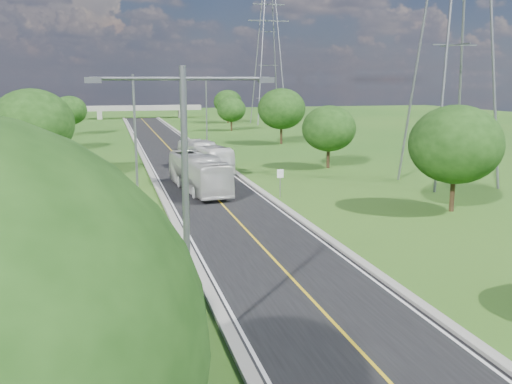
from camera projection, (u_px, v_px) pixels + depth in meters
ground at (183, 163)px, 66.67m from camera, size 260.00×260.00×0.00m
road at (176, 156)px, 72.36m from camera, size 8.00×150.00×0.06m
curb_left at (142, 156)px, 71.29m from camera, size 0.50×150.00×0.22m
curb_right at (209, 154)px, 73.40m from camera, size 0.50×150.00×0.22m
speed_limit_sign at (280, 178)px, 46.75m from camera, size 0.55×0.09×2.40m
overpass at (141, 109)px, 142.14m from camera, size 30.00×3.00×3.20m
streetlight_near_left at (186, 193)px, 18.47m from camera, size 5.90×0.25×10.00m
streetlight_mid_left at (135, 122)px, 49.79m from camera, size 5.90×0.25×10.00m
streetlight_far_right at (206, 105)px, 84.09m from camera, size 5.90×0.25×10.00m
power_tower_near at (456, 28)px, 50.42m from camera, size 9.00×6.40×28.00m
power_tower_far at (268, 59)px, 122.60m from camera, size 9.00×6.40×28.00m
tree_lc at (32, 124)px, 52.38m from camera, size 7.56×7.56×8.79m
tree_ld at (39, 115)px, 74.79m from camera, size 6.72×6.72×7.82m
tree_le at (70, 110)px, 98.31m from camera, size 5.88×5.88×6.84m
tree_rb at (456, 144)px, 41.19m from camera, size 6.72×6.72×7.82m
tree_rc at (329, 129)px, 61.95m from camera, size 5.88×5.88×6.84m
tree_rd at (282, 109)px, 85.05m from camera, size 7.14×7.14×8.30m
tree_re at (231, 109)px, 107.45m from camera, size 5.46×5.46×6.35m
tree_rf at (228, 102)px, 127.18m from camera, size 6.30×6.30×7.33m
bus_outbound at (204, 157)px, 59.77m from camera, size 4.39×11.36×3.09m
bus_inbound at (199, 173)px, 49.15m from camera, size 3.94×11.66×3.19m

